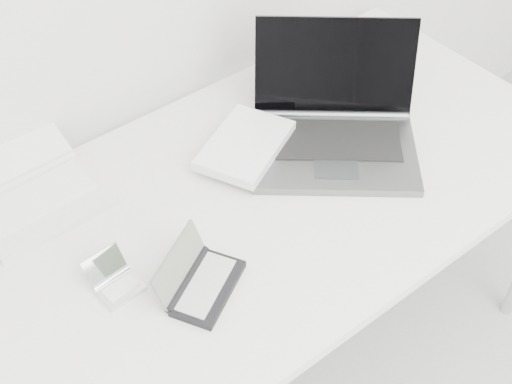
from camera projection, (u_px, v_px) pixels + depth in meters
desk at (255, 209)px, 1.66m from camera, size 1.60×0.80×0.73m
laptop_large at (314, 132)px, 1.72m from camera, size 0.60×0.52×0.26m
netbook_open_white at (29, 190)px, 1.61m from camera, size 0.29×0.37×0.09m
pda_silver at (116, 283)px, 1.44m from camera, size 0.09×0.11×0.06m
palmtop_charcoal at (200, 282)px, 1.43m from camera, size 0.21×0.19×0.10m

